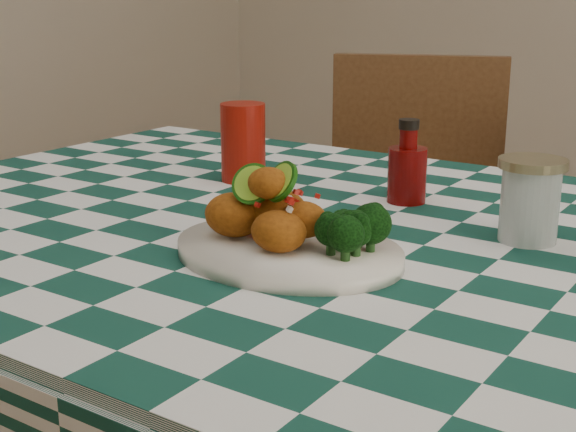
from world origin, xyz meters
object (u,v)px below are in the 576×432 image
Objects in this scene: ketchup_bottle at (408,161)px; red_tumbler at (243,142)px; mason_jar at (530,200)px; wooden_chair_left at (406,261)px; plate at (288,251)px; fried_chicken_pile at (273,205)px.

red_tumbler is at bearing -174.96° from ketchup_bottle.
mason_jar is (0.53, -0.07, -0.01)m from red_tumbler.
wooden_chair_left reaches higher than red_tumbler.
ketchup_bottle is 1.17× the size of mason_jar.
ketchup_bottle is at bearing 5.04° from red_tumbler.
plate is 2.06× the size of fried_chicken_pile.
wooden_chair_left is (0.05, 0.58, -0.38)m from red_tumbler.
red_tumbler is (-0.30, 0.31, 0.06)m from plate.
wooden_chair_left reaches higher than plate.
mason_jar is 0.12× the size of wooden_chair_left.
fried_chicken_pile is 0.99m from wooden_chair_left.
mason_jar is (0.25, 0.24, -0.01)m from fried_chicken_pile.
fried_chicken_pile reaches higher than plate.
red_tumbler is 1.21× the size of mason_jar.
plate is 0.32× the size of wooden_chair_left.
fried_chicken_pile is at bearing -96.43° from wooden_chair_left.
plate is 0.33m from mason_jar.
plate is 2.24× the size of red_tumbler.
ketchup_bottle is 0.14× the size of wooden_chair_left.
plate is at bearing -95.04° from wooden_chair_left.
mason_jar is at bearing -74.54° from wooden_chair_left.
plate is at bearing -133.46° from mason_jar.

